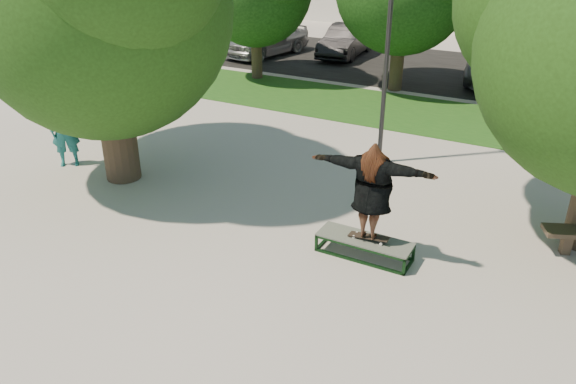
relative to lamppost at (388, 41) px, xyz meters
The scene contains 12 objects.
ground 5.99m from the lamppost, 101.31° to the right, with size 120.00×120.00×0.00m, color gray.
grass_strip 5.49m from the lamppost, 90.00° to the left, with size 30.00×4.00×0.02m, color #194A15.
asphalt_strip 11.48m from the lamppost, 95.19° to the left, with size 40.00×8.00×0.01m, color black.
bg_tree_right 7.42m from the lamppost, 62.41° to the left, with size 5.04×4.31×5.43m.
lamppost is the anchor object (origin of this frame).
grind_box 5.56m from the lamppost, 72.84° to the right, with size 1.80×0.60×0.38m.
skater_rig 5.05m from the lamppost, 71.96° to the right, with size 2.32×0.76×1.94m.
bystander 8.39m from the lamppost, 149.84° to the right, with size 0.71×0.46×1.94m, color #1A6466.
car_silver_a 13.82m from the lamppost, 133.44° to the left, with size 1.89×4.71×1.60m, color #A5A6AA.
car_dark 13.20m from the lamppost, 117.55° to the left, with size 1.52×4.37×1.44m, color black.
car_grey 10.58m from the lamppost, 81.63° to the left, with size 2.57×5.57×1.55m, color #5A595E.
car_silver_b 9.23m from the lamppost, 72.24° to the left, with size 2.19×5.38×1.56m, color #BBBBC0.
Camera 1 is at (5.53, -8.17, 5.75)m, focal length 35.00 mm.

